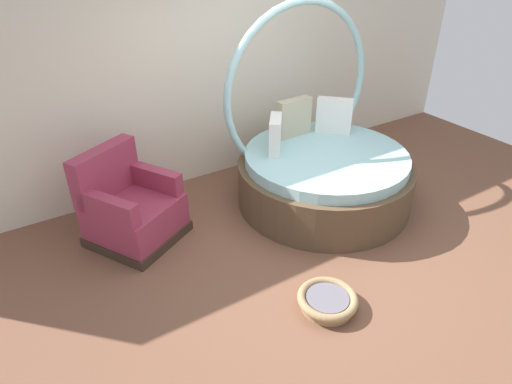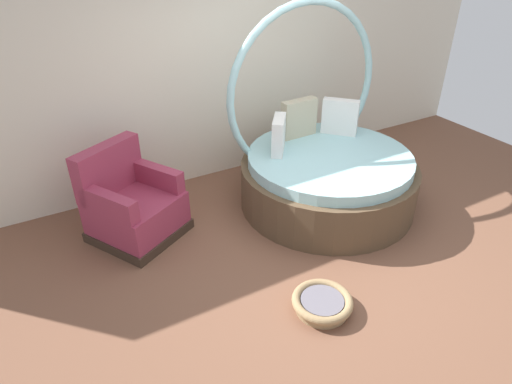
# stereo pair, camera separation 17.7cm
# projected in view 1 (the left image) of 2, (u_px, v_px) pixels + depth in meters

# --- Properties ---
(ground_plane) EXTENTS (8.00, 8.00, 0.02)m
(ground_plane) POSITION_uv_depth(u_px,v_px,m) (316.00, 253.00, 4.37)
(ground_plane) COLOR brown
(back_wall) EXTENTS (8.00, 0.12, 2.72)m
(back_wall) POSITION_uv_depth(u_px,v_px,m) (212.00, 66.00, 5.16)
(back_wall) COLOR silver
(back_wall) RESTS_ON ground_plane
(round_daybed) EXTENTS (1.95, 1.95, 2.15)m
(round_daybed) POSITION_uv_depth(u_px,v_px,m) (321.00, 167.00, 5.01)
(round_daybed) COLOR brown
(round_daybed) RESTS_ON ground_plane
(red_armchair) EXTENTS (1.09, 1.09, 0.94)m
(red_armchair) POSITION_uv_depth(u_px,v_px,m) (130.00, 209.00, 4.43)
(red_armchair) COLOR #38281E
(red_armchair) RESTS_ON ground_plane
(pet_basket) EXTENTS (0.51, 0.51, 0.13)m
(pet_basket) POSITION_uv_depth(u_px,v_px,m) (327.00, 301.00, 3.70)
(pet_basket) COLOR #9E7F56
(pet_basket) RESTS_ON ground_plane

